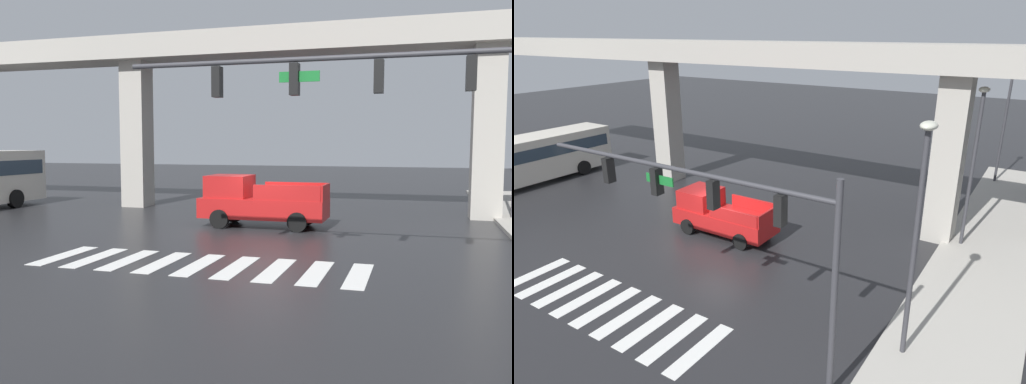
# 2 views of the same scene
# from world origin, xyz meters

# --- Properties ---
(ground_plane) EXTENTS (120.00, 120.00, 0.00)m
(ground_plane) POSITION_xyz_m (0.00, 0.00, 0.00)
(ground_plane) COLOR #232326
(crosswalk_stripes) EXTENTS (9.35, 2.80, 0.01)m
(crosswalk_stripes) POSITION_xyz_m (-0.00, -6.30, 0.01)
(crosswalk_stripes) COLOR silver
(crosswalk_stripes) RESTS_ON ground
(elevated_overpass) EXTENTS (52.53, 2.57, 8.87)m
(elevated_overpass) POSITION_xyz_m (0.00, 6.02, 7.66)
(elevated_overpass) COLOR #ADA89E
(elevated_overpass) RESTS_ON ground
(pickup_truck) EXTENTS (5.10, 2.09, 2.08)m
(pickup_truck) POSITION_xyz_m (-0.48, 0.93, 0.99)
(pickup_truck) COLOR red
(pickup_truck) RESTS_ON ground
(traffic_signal_mast) EXTENTS (10.89, 0.32, 6.20)m
(traffic_signal_mast) POSITION_xyz_m (4.90, -5.77, 4.68)
(traffic_signal_mast) COLOR #38383D
(traffic_signal_mast) RESTS_ON ground
(street_lamp_far_north) EXTENTS (0.44, 0.70, 7.24)m
(street_lamp_far_north) POSITION_xyz_m (9.79, 16.62, 4.56)
(street_lamp_far_north) COLOR #38383D
(street_lamp_far_north) RESTS_ON ground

